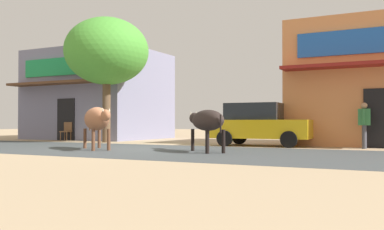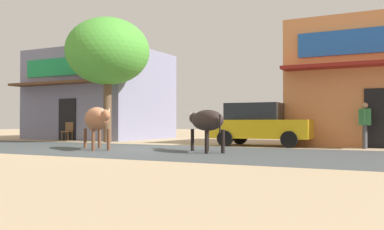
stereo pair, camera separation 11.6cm
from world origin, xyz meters
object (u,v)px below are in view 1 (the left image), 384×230
(roadside_tree, at_px, (107,52))
(pedestrian_by_shop, at_px, (364,122))
(cafe_chair_near_tree, at_px, (67,130))
(cow_near_brown, at_px, (97,119))
(cow_far_dark, at_px, (207,121))
(parked_hatchback_car, at_px, (260,124))

(roadside_tree, relative_size, pedestrian_by_shop, 3.55)
(roadside_tree, xyz_separation_m, cafe_chair_near_tree, (-2.94, 0.61, -3.59))
(cow_near_brown, height_order, cow_far_dark, cow_near_brown)
(parked_hatchback_car, height_order, cow_far_dark, parked_hatchback_car)
(pedestrian_by_shop, xyz_separation_m, cafe_chair_near_tree, (-13.76, 0.30, -0.42))
(parked_hatchback_car, xyz_separation_m, cow_far_dark, (-0.41, -4.00, 0.11))
(cow_near_brown, bearing_deg, parked_hatchback_car, 47.66)
(cow_far_dark, relative_size, cafe_chair_near_tree, 2.35)
(cafe_chair_near_tree, bearing_deg, cow_far_dark, -23.86)
(parked_hatchback_car, bearing_deg, pedestrian_by_shop, -0.76)
(roadside_tree, relative_size, cow_far_dark, 2.61)
(roadside_tree, distance_m, parked_hatchback_car, 7.80)
(cow_far_dark, bearing_deg, cafe_chair_near_tree, 156.14)
(roadside_tree, relative_size, cafe_chair_near_tree, 6.14)
(roadside_tree, bearing_deg, cow_far_dark, -28.61)
(roadside_tree, bearing_deg, pedestrian_by_shop, 1.67)
(cow_near_brown, xyz_separation_m, cafe_chair_near_tree, (-5.84, 4.83, -0.50))
(parked_hatchback_car, xyz_separation_m, cow_near_brown, (-4.18, -4.58, 0.17))
(cow_far_dark, xyz_separation_m, pedestrian_by_shop, (4.16, 3.95, -0.02))
(roadside_tree, distance_m, pedestrian_by_shop, 11.29)
(roadside_tree, xyz_separation_m, parked_hatchback_car, (7.08, 0.37, -3.27))
(roadside_tree, bearing_deg, cow_near_brown, -55.48)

